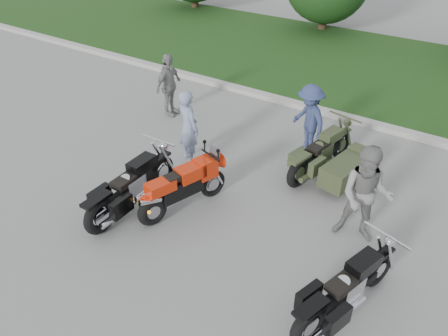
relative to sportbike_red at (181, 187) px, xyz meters
The scene contains 11 objects.
ground 0.79m from the sportbike_red, 32.09° to the right, with size 80.00×80.00×0.00m, color gray.
curb 5.76m from the sportbike_red, 85.57° to the left, with size 60.00×0.30×0.15m, color #ADABA3.
grass_strip 9.90m from the sportbike_red, 87.43° to the left, with size 60.00×8.00×0.14m, color #214F1B.
sportbike_red is the anchor object (origin of this frame).
cruiser_left 1.06m from the sportbike_red, 147.40° to the right, with size 0.43×2.56×0.99m.
cruiser_right 3.71m from the sportbike_red, 10.36° to the right, with size 0.87×2.35×0.93m.
cruiser_sidecar 3.49m from the sportbike_red, 51.50° to the left, with size 1.45×2.40×0.93m.
person_stripe 1.93m from the sportbike_red, 122.78° to the left, with size 0.66×0.43×1.81m, color #8694B6.
person_grey 3.51m from the sportbike_red, 20.24° to the left, with size 0.95×0.74×1.96m, color gray.
person_denim 3.70m from the sportbike_red, 72.19° to the left, with size 1.14×0.66×1.77m, color navy.
person_back 4.43m from the sportbike_red, 132.62° to the left, with size 1.05×0.44×1.78m, color gray.
Camera 1 is at (4.15, -5.10, 5.74)m, focal length 35.00 mm.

